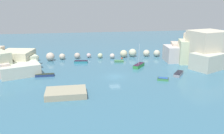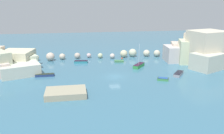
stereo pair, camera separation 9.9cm
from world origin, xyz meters
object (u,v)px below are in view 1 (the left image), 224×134
object	(u,v)px
moored_boat_3	(81,62)
moored_boat_4	(178,74)
stone_dock	(66,93)
moored_boat_1	(119,61)
moored_boat_0	(139,65)
moored_boat_5	(45,75)
channel_buoy	(122,58)
moored_boat_2	(163,79)

from	to	relation	value
moored_boat_3	moored_boat_4	bearing A→B (deg)	153.39
stone_dock	moored_boat_1	xyz separation A→B (m)	(14.43, 23.22, -0.32)
moored_boat_0	moored_boat_5	size ratio (longest dim) A/B	1.45
channel_buoy	moored_boat_0	bearing A→B (deg)	-74.00
stone_dock	moored_boat_2	world-z (taller)	stone_dock
moored_boat_4	moored_boat_2	bearing A→B (deg)	-21.15
moored_boat_4	moored_boat_5	size ratio (longest dim) A/B	0.97
moored_boat_0	moored_boat_2	size ratio (longest dim) A/B	2.27
stone_dock	moored_boat_4	size ratio (longest dim) A/B	1.78
moored_boat_1	moored_boat_5	size ratio (longest dim) A/B	0.66
moored_boat_0	moored_boat_2	bearing A→B (deg)	50.19
moored_boat_2	moored_boat_3	world-z (taller)	moored_boat_3
moored_boat_1	moored_boat_2	world-z (taller)	moored_boat_2
moored_boat_2	moored_boat_5	xyz separation A→B (m)	(-26.33, 7.10, -0.01)
channel_buoy	moored_boat_4	world-z (taller)	moored_boat_4
stone_dock	moored_boat_4	distance (m)	27.53
moored_boat_0	moored_boat_3	bearing A→B (deg)	-77.38
channel_buoy	moored_boat_4	distance (m)	20.40
moored_boat_2	moored_boat_3	size ratio (longest dim) A/B	0.70
stone_dock	moored_boat_3	xyz separation A→B (m)	(3.56, 23.98, -0.25)
channel_buoy	moored_boat_1	distance (m)	3.47
moored_boat_2	moored_boat_4	size ratio (longest dim) A/B	0.66
channel_buoy	moored_boat_3	world-z (taller)	moored_boat_3
moored_boat_0	moored_boat_1	xyz separation A→B (m)	(-4.17, 6.26, -0.21)
moored_boat_2	moored_boat_5	size ratio (longest dim) A/B	0.64
moored_boat_0	moored_boat_1	bearing A→B (deg)	-108.69
moored_boat_3	moored_boat_5	xyz separation A→B (m)	(-8.78, -11.20, -0.03)
moored_boat_2	moored_boat_5	distance (m)	27.27
stone_dock	moored_boat_4	world-z (taller)	stone_dock
stone_dock	moored_boat_3	distance (m)	24.24
moored_boat_0	moored_boat_4	world-z (taller)	moored_boat_0
stone_dock	moored_boat_3	world-z (taller)	stone_dock
moored_boat_4	moored_boat_3	bearing A→B (deg)	-86.30
moored_boat_0	moored_boat_1	distance (m)	7.53
moored_boat_5	moored_boat_0	bearing A→B (deg)	-171.01
moored_boat_0	moored_boat_4	xyz separation A→B (m)	(7.52, -8.26, -0.12)
moored_boat_1	moored_boat_5	distance (m)	22.25
moored_boat_4	moored_boat_5	world-z (taller)	moored_boat_4
channel_buoy	moored_boat_0	distance (m)	9.78
moored_boat_2	moored_boat_3	xyz separation A→B (m)	(-17.55, 18.30, 0.02)
moored_boat_2	moored_boat_4	bearing A→B (deg)	55.36
stone_dock	moored_boat_3	size ratio (longest dim) A/B	1.89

